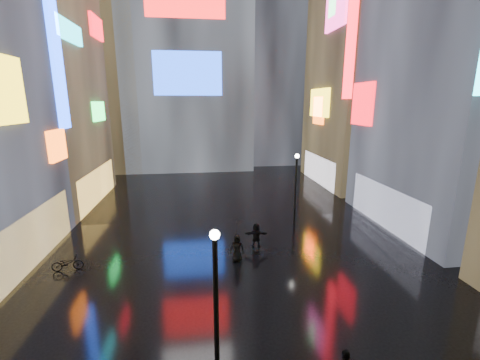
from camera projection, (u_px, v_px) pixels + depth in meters
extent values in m
plane|color=black|center=(227.00, 219.00, 24.62)|extent=(140.00, 140.00, 0.00)
cube|color=#FFC659|center=(29.00, 241.00, 17.11)|extent=(0.20, 10.00, 3.00)
cube|color=#FF550C|center=(57.00, 145.00, 20.22)|extent=(0.25, 2.24, 1.94)
cube|color=#1443FF|center=(58.00, 66.00, 20.68)|extent=(0.25, 1.40, 8.00)
cube|color=black|center=(21.00, 73.00, 25.82)|extent=(10.00, 12.00, 22.00)
cube|color=#FFC659|center=(97.00, 185.00, 28.67)|extent=(0.20, 10.00, 3.00)
cube|color=#1CFD50|center=(99.00, 111.00, 28.94)|extent=(0.25, 3.00, 1.71)
cube|color=#1AE8FF|center=(68.00, 31.00, 22.57)|extent=(0.25, 4.84, 1.37)
cube|color=#FF0C18|center=(96.00, 27.00, 29.01)|extent=(0.25, 3.32, 1.94)
cube|color=white|center=(386.00, 207.00, 22.76)|extent=(0.20, 9.00, 3.00)
cube|color=#FF0C18|center=(363.00, 104.00, 25.03)|extent=(0.25, 2.99, 3.26)
cube|color=#FF0C18|center=(351.00, 37.00, 26.52)|extent=(0.25, 1.40, 10.00)
cube|color=black|center=(372.00, 49.00, 32.94)|extent=(10.00, 12.00, 28.00)
cube|color=white|center=(319.00, 170.00, 35.29)|extent=(0.20, 9.00, 3.00)
cube|color=yellow|center=(320.00, 103.00, 33.87)|extent=(0.25, 4.92, 2.91)
cube|color=#FF329C|center=(336.00, 9.00, 29.18)|extent=(0.25, 4.36, 3.46)
cube|color=#FF550C|center=(319.00, 111.00, 34.18)|extent=(0.25, 2.63, 2.87)
cube|color=#1CFD50|center=(334.00, 0.00, 29.63)|extent=(0.25, 1.69, 2.90)
cube|color=black|center=(187.00, 7.00, 42.42)|extent=(16.00, 14.00, 42.00)
cube|color=#194CFF|center=(188.00, 74.00, 37.70)|extent=(8.00, 0.20, 5.00)
cube|color=black|center=(271.00, 44.00, 46.78)|extent=(12.00, 12.00, 34.00)
cube|color=black|center=(102.00, 68.00, 41.01)|extent=(10.00, 10.00, 26.00)
cylinder|color=black|center=(216.00, 313.00, 9.71)|extent=(0.16, 0.16, 5.00)
sphere|color=white|center=(215.00, 235.00, 9.11)|extent=(0.30, 0.30, 0.30)
cylinder|color=black|center=(296.00, 191.00, 23.06)|extent=(0.16, 0.16, 5.00)
sphere|color=white|center=(297.00, 156.00, 22.46)|extent=(0.30, 0.30, 0.30)
imported|color=black|center=(237.00, 248.00, 17.90)|extent=(0.87, 0.68, 1.57)
imported|color=black|center=(256.00, 235.00, 19.66)|extent=(1.47, 0.63, 1.53)
imported|color=black|center=(237.00, 227.00, 17.60)|extent=(1.43, 1.44, 0.97)
imported|color=black|center=(68.00, 263.00, 16.99)|extent=(1.63, 0.74, 0.83)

